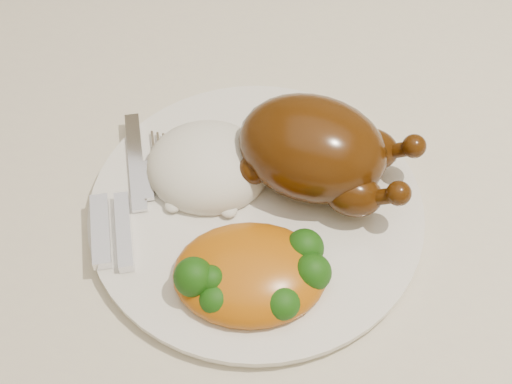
# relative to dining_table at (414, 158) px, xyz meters

# --- Properties ---
(dining_table) EXTENTS (1.60, 0.90, 0.76)m
(dining_table) POSITION_rel_dining_table_xyz_m (0.00, 0.00, 0.00)
(dining_table) COLOR brown
(dining_table) RESTS_ON floor
(tablecloth) EXTENTS (1.73, 1.03, 0.18)m
(tablecloth) POSITION_rel_dining_table_xyz_m (0.00, 0.00, 0.07)
(tablecloth) COLOR beige
(tablecloth) RESTS_ON dining_table
(dinner_plate) EXTENTS (0.31, 0.31, 0.01)m
(dinner_plate) POSITION_rel_dining_table_xyz_m (-0.13, -0.19, 0.11)
(dinner_plate) COLOR white
(dinner_plate) RESTS_ON tablecloth
(roast_chicken) EXTENTS (0.16, 0.11, 0.08)m
(roast_chicken) POSITION_rel_dining_table_xyz_m (-0.09, -0.15, 0.15)
(roast_chicken) COLOR #4F2708
(roast_chicken) RESTS_ON dinner_plate
(rice_mound) EXTENTS (0.12, 0.11, 0.06)m
(rice_mound) POSITION_rel_dining_table_xyz_m (-0.18, -0.16, 0.12)
(rice_mound) COLOR white
(rice_mound) RESTS_ON dinner_plate
(mac_and_cheese) EXTENTS (0.14, 0.12, 0.05)m
(mac_and_cheese) POSITION_rel_dining_table_xyz_m (-0.11, -0.26, 0.12)
(mac_and_cheese) COLOR #CB630D
(mac_and_cheese) RESTS_ON dinner_plate
(cutlery) EXTENTS (0.07, 0.16, 0.01)m
(cutlery) POSITION_rel_dining_table_xyz_m (-0.23, -0.22, 0.12)
(cutlery) COLOR silver
(cutlery) RESTS_ON dinner_plate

